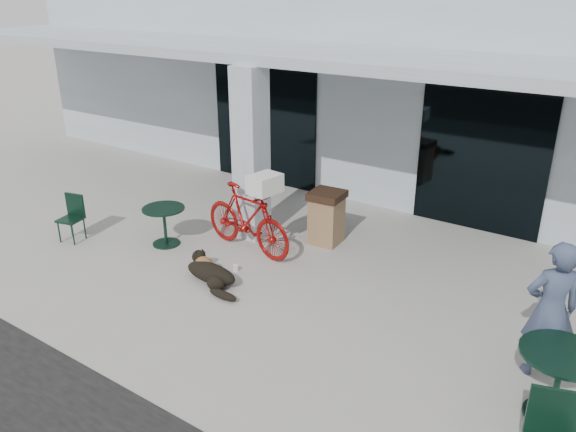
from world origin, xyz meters
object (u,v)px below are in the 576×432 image
Objects in this scene: bicycle at (247,219)px; person at (551,310)px; cafe_table_near at (165,226)px; cafe_chair_near at (70,219)px; dog at (211,272)px; cafe_table_far at (557,385)px; trash_receptacle at (326,217)px.

person is (5.03, -0.68, 0.28)m from bicycle.
cafe_chair_near is at bearing -151.05° from cafe_table_near.
bicycle is at bearing -40.72° from person.
bicycle is 1.82× the size of dog.
cafe_table_near is at bearing 173.46° from cafe_table_far.
bicycle is 1.54m from cafe_table_near.
cafe_table_near is 0.88× the size of cafe_chair_near.
cafe_table_far reaches higher than dog.
trash_receptacle reaches higher than dog.
bicycle is 5.49m from cafe_table_far.
cafe_table_near is (-1.38, -0.65, -0.24)m from bicycle.
cafe_table_near is 6.42m from person.
cafe_chair_near is at bearing -27.14° from person.
person is (6.40, -0.03, 0.52)m from cafe_table_near.
cafe_table_far is (6.68, -0.77, 0.06)m from cafe_table_near.
person reaches higher than cafe_chair_near.
person reaches higher than cafe_table_near.
cafe_table_far is at bearing -29.77° from trash_receptacle.
bicycle is 3.28m from cafe_chair_near.
cafe_chair_near reaches higher than cafe_table_near.
person is (-0.28, 0.73, 0.46)m from cafe_table_far.
bicycle reaches higher than trash_receptacle.
cafe_table_near is 2.91m from trash_receptacle.
cafe_table_far is (5.31, -1.41, -0.18)m from bicycle.
trash_receptacle is at bearing 36.11° from cafe_table_near.
cafe_chair_near is at bearing -146.59° from trash_receptacle.
cafe_chair_near is 0.49× the size of person.
cafe_chair_near is 8.00m from person.
person is (7.94, 0.82, 0.44)m from cafe_chair_near.
cafe_chair_near reaches higher than cafe_table_far.
person reaches higher than bicycle.
trash_receptacle is (2.35, 1.71, 0.14)m from cafe_table_near.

